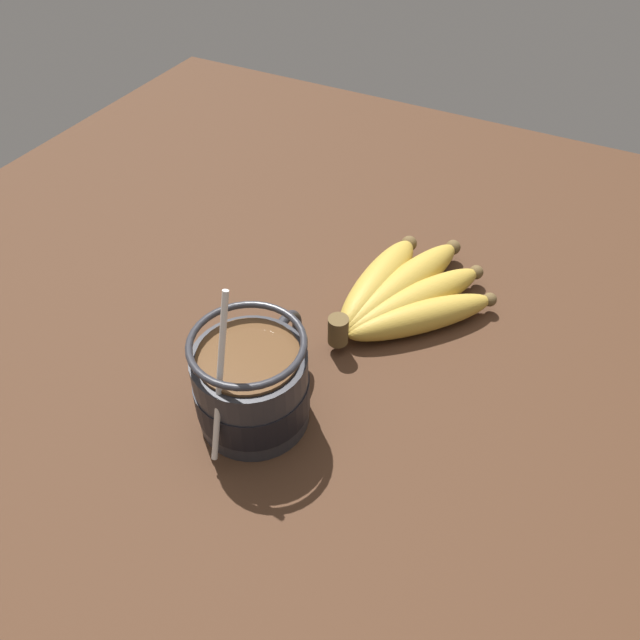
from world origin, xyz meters
TOP-DOWN VIEW (x-y plane):
  - table at (0.00, 0.00)cm, footprint 110.38×110.38cm
  - coffee_mug at (-9.67, 1.44)cm, footprint 14.75×9.86cm
  - banana_bunch at (9.47, -4.69)cm, footprint 20.44×14.57cm

SIDE VIEW (x-z plane):
  - table at x=0.00cm, z-range 0.00..2.54cm
  - banana_bunch at x=9.47cm, z-range 2.28..6.48cm
  - coffee_mug at x=-9.67cm, z-range -1.47..14.78cm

